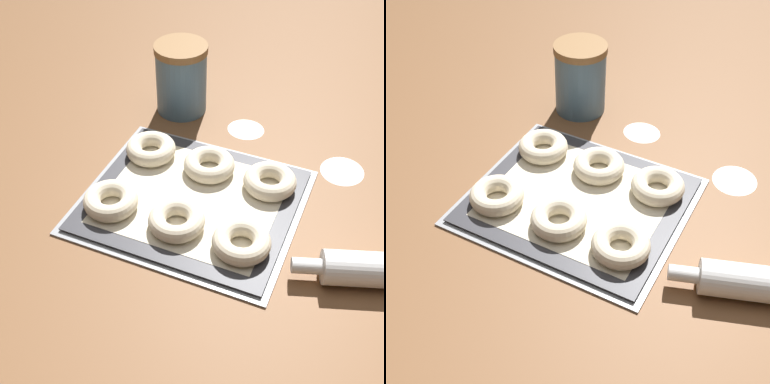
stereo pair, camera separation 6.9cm
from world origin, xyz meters
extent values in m
plane|color=brown|center=(0.00, 0.00, 0.00)|extent=(2.80, 2.80, 0.00)
cube|color=#93969B|center=(0.02, 0.02, 0.00)|extent=(0.41, 0.36, 0.01)
cube|color=#333338|center=(0.02, 0.02, 0.01)|extent=(0.38, 0.33, 0.00)
cube|color=beige|center=(0.02, 0.02, 0.01)|extent=(0.32, 0.27, 0.00)
torus|color=beige|center=(-0.11, -0.07, 0.03)|extent=(0.10, 0.10, 0.03)
torus|color=beige|center=(0.02, -0.06, 0.03)|extent=(0.10, 0.10, 0.03)
torus|color=beige|center=(0.14, -0.07, 0.03)|extent=(0.10, 0.10, 0.03)
torus|color=beige|center=(-0.11, 0.10, 0.03)|extent=(0.10, 0.10, 0.03)
torus|color=beige|center=(0.02, 0.10, 0.03)|extent=(0.10, 0.10, 0.03)
torus|color=beige|center=(0.14, 0.10, 0.03)|extent=(0.10, 0.10, 0.03)
cylinder|color=slate|center=(-0.13, 0.30, 0.07)|extent=(0.12, 0.12, 0.15)
cylinder|color=olive|center=(-0.13, 0.30, 0.16)|extent=(0.12, 0.12, 0.02)
cylinder|color=silver|center=(0.26, -0.08, 0.03)|extent=(0.06, 0.04, 0.03)
ellipsoid|color=white|center=(0.26, 0.22, 0.00)|extent=(0.09, 0.09, 0.00)
ellipsoid|color=white|center=(0.04, 0.28, 0.00)|extent=(0.08, 0.08, 0.00)
camera|label=1|loc=(0.31, -0.67, 0.71)|focal=50.00mm
camera|label=2|loc=(0.37, -0.64, 0.71)|focal=50.00mm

